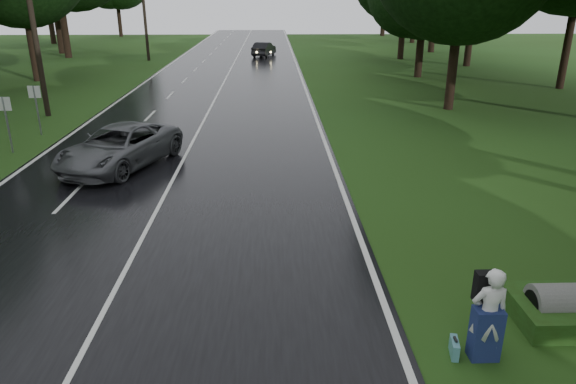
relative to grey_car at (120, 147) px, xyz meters
name	(u,v)px	position (x,y,z in m)	size (l,w,h in m)	color
ground	(77,364)	(2.18, -11.28, -0.80)	(160.00, 160.00, 0.00)	#214514
road	(207,116)	(2.18, 8.72, -0.78)	(12.00, 140.00, 0.04)	black
lane_center	(207,115)	(2.18, 8.72, -0.76)	(0.12, 140.00, 0.01)	silver
grey_car	(120,147)	(0.00, 0.00, 0.00)	(2.52, 5.48, 1.52)	#515357
far_car	(264,49)	(4.94, 36.95, -0.06)	(1.49, 4.27, 1.41)	black
hitchhiker	(488,317)	(9.41, -11.29, 0.04)	(0.66, 0.59, 1.80)	silver
suitcase	(454,348)	(8.92, -11.23, -0.65)	(0.13, 0.43, 0.31)	teal
culvert	(567,320)	(11.56, -10.24, -0.80)	(0.80, 0.80, 1.60)	slate
utility_pole_mid	(48,116)	(-6.32, 9.07, -0.80)	(1.80, 0.28, 10.80)	black
utility_pole_far	(149,60)	(-6.32, 33.84, -0.80)	(1.80, 0.28, 10.36)	black
road_sign_a	(13,153)	(-5.02, 2.10, -0.80)	(0.55, 0.10, 2.29)	white
road_sign_b	(42,135)	(-5.02, 4.97, -0.80)	(0.54, 0.10, 2.26)	white
tree_left_e	(38,81)	(-11.86, 21.23, -0.80)	(9.45, 9.45, 14.76)	black
tree_left_f	(69,58)	(-15.04, 36.56, -0.80)	(11.22, 11.22, 17.53)	black
tree_right_d	(448,109)	(15.68, 10.13, -0.80)	(9.15, 9.15, 14.30)	black
tree_right_e	(417,77)	(17.16, 22.25, -0.80)	(7.24, 7.24, 11.31)	black
tree_right_f	(400,59)	(18.60, 34.30, -0.80)	(8.71, 8.71, 13.62)	black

